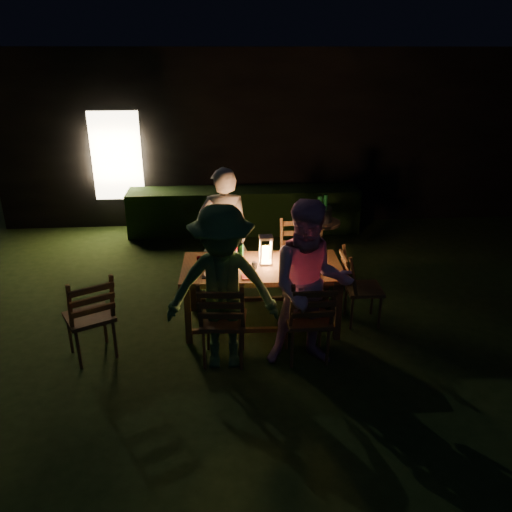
{
  "coord_description": "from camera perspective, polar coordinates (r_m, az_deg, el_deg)",
  "views": [
    {
      "loc": [
        -0.97,
        -5.08,
        3.15
      ],
      "look_at": [
        -0.53,
        0.55,
        0.81
      ],
      "focal_mm": 35.0,
      "sensor_mm": 36.0,
      "label": 1
    }
  ],
  "objects": [
    {
      "name": "lantern",
      "position": [
        5.89,
        1.13,
        0.5
      ],
      "size": [
        0.16,
        0.16,
        0.35
      ],
      "color": "white",
      "rests_on": "dining_table"
    },
    {
      "name": "ice_bucket",
      "position": [
        7.53,
        7.53,
        4.75
      ],
      "size": [
        0.3,
        0.3,
        0.22
      ],
      "primitive_type": "cylinder",
      "color": "#A5A8AD",
      "rests_on": "side_table"
    },
    {
      "name": "wineglass_c",
      "position": [
        5.63,
        3.88,
        -1.37
      ],
      "size": [
        0.06,
        0.06,
        0.18
      ],
      "primitive_type": null,
      "color": "#59070F",
      "rests_on": "dining_table"
    },
    {
      "name": "person_opp_right",
      "position": [
        5.15,
        6.2,
        -3.41
      ],
      "size": [
        0.9,
        0.72,
        1.82
      ],
      "primitive_type": "imported",
      "rotation": [
        0.0,
        0.0,
        -0.03
      ],
      "color": "#E9A0C6",
      "rests_on": "ground"
    },
    {
      "name": "wineglass_a",
      "position": [
        6.11,
        -2.29,
        0.64
      ],
      "size": [
        0.06,
        0.06,
        0.18
      ],
      "primitive_type": null,
      "color": "#59070F",
      "rests_on": "dining_table"
    },
    {
      "name": "wineglass_d",
      "position": [
        6.09,
        6.4,
        0.44
      ],
      "size": [
        0.06,
        0.06,
        0.18
      ],
      "primitive_type": null,
      "color": "#59070F",
      "rests_on": "dining_table"
    },
    {
      "name": "plate_far_left",
      "position": [
        6.09,
        -4.62,
        -0.31
      ],
      "size": [
        0.25,
        0.25,
        0.01
      ],
      "primitive_type": "cylinder",
      "color": "white",
      "rests_on": "dining_table"
    },
    {
      "name": "plate_near_left",
      "position": [
        5.69,
        -4.75,
        -2.03
      ],
      "size": [
        0.25,
        0.25,
        0.01
      ],
      "primitive_type": "cylinder",
      "color": "white",
      "rests_on": "dining_table"
    },
    {
      "name": "bottle_bucket_b",
      "position": [
        7.57,
        7.86,
        5.21
      ],
      "size": [
        0.07,
        0.07,
        0.32
      ],
      "primitive_type": "cylinder",
      "color": "#0F471E",
      "rests_on": "side_table"
    },
    {
      "name": "person_opp_left",
      "position": [
        5.1,
        -3.87,
        -3.79
      ],
      "size": [
        1.17,
        0.7,
        1.78
      ],
      "primitive_type": "imported",
      "rotation": [
        0.0,
        0.0,
        -0.03
      ],
      "color": "#386733",
      "rests_on": "ground"
    },
    {
      "name": "napkin_right",
      "position": [
        5.68,
        6.39,
        -2.16
      ],
      "size": [
        0.18,
        0.14,
        0.01
      ],
      "primitive_type": "cube",
      "color": "red",
      "rests_on": "dining_table"
    },
    {
      "name": "person_house_side",
      "position": [
        6.61,
        -3.64,
        2.54
      ],
      "size": [
        0.67,
        0.45,
        1.79
      ],
      "primitive_type": "imported",
      "rotation": [
        0.0,
        0.0,
        3.11
      ],
      "color": "beige",
      "rests_on": "ground"
    },
    {
      "name": "garden_envelope",
      "position": [
        11.38,
        0.42,
        14.58
      ],
      "size": [
        40.0,
        40.0,
        3.2
      ],
      "color": "black",
      "rests_on": "ground"
    },
    {
      "name": "bottle_bucket_a",
      "position": [
        7.47,
        7.24,
        5.02
      ],
      "size": [
        0.07,
        0.07,
        0.32
      ],
      "primitive_type": "cylinder",
      "color": "#0F471E",
      "rests_on": "side_table"
    },
    {
      "name": "chair_far_left",
      "position": [
        6.79,
        -3.54,
        -2.31
      ],
      "size": [
        0.49,
        0.52,
        1.0
      ],
      "rotation": [
        0.0,
        0.0,
        3.23
      ],
      "color": "#4E2D1A",
      "rests_on": "ground"
    },
    {
      "name": "chair_near_left",
      "position": [
        5.42,
        -3.72,
        -8.96
      ],
      "size": [
        0.52,
        0.56,
        1.07
      ],
      "rotation": [
        0.0,
        0.0,
        -0.1
      ],
      "color": "#4E2D1A",
      "rests_on": "ground"
    },
    {
      "name": "chair_spare",
      "position": [
        5.77,
        -18.27,
        -8.1
      ],
      "size": [
        0.66,
        0.67,
        1.06
      ],
      "rotation": [
        0.0,
        0.0,
        0.49
      ],
      "color": "#4E2D1A",
      "rests_on": "ground"
    },
    {
      "name": "plate_far_right",
      "position": [
        6.14,
        4.74,
        -0.14
      ],
      "size": [
        0.25,
        0.25,
        0.01
      ],
      "primitive_type": "cylinder",
      "color": "white",
      "rests_on": "dining_table"
    },
    {
      "name": "plate_near_right",
      "position": [
        5.74,
        5.28,
        -1.84
      ],
      "size": [
        0.25,
        0.25,
        0.01
      ],
      "primitive_type": "cylinder",
      "color": "white",
      "rests_on": "dining_table"
    },
    {
      "name": "wineglass_b",
      "position": [
        5.76,
        -6.43,
        -0.91
      ],
      "size": [
        0.06,
        0.06,
        0.18
      ],
      "primitive_type": null,
      "color": "#59070F",
      "rests_on": "dining_table"
    },
    {
      "name": "side_table",
      "position": [
        7.6,
        7.46,
        3.31
      ],
      "size": [
        0.57,
        0.57,
        0.76
      ],
      "color": "olive",
      "rests_on": "ground"
    },
    {
      "name": "phone",
      "position": [
        5.62,
        -5.49,
        -2.41
      ],
      "size": [
        0.14,
        0.07,
        0.01
      ],
      "primitive_type": "cube",
      "color": "black",
      "rests_on": "dining_table"
    },
    {
      "name": "bottle_table",
      "position": [
        5.84,
        -1.78,
        0.1
      ],
      "size": [
        0.07,
        0.07,
        0.28
      ],
      "primitive_type": "cylinder",
      "color": "#0F471E",
      "rests_on": "dining_table"
    },
    {
      "name": "chair_near_right",
      "position": [
        5.48,
        5.88,
        -8.75
      ],
      "size": [
        0.48,
        0.51,
        1.05
      ],
      "rotation": [
        0.0,
        0.0,
        0.02
      ],
      "color": "#4E2D1A",
      "rests_on": "ground"
    },
    {
      "name": "napkin_left",
      "position": [
        5.6,
        -0.68,
        -2.4
      ],
      "size": [
        0.18,
        0.14,
        0.01
      ],
      "primitive_type": "cube",
      "color": "red",
      "rests_on": "dining_table"
    },
    {
      "name": "chair_end",
      "position": [
        6.29,
        11.93,
        -4.93
      ],
      "size": [
        0.49,
        0.46,
        0.99
      ],
      "rotation": [
        0.0,
        0.0,
        -1.61
      ],
      "color": "#4E2D1A",
      "rests_on": "ground"
    },
    {
      "name": "chair_far_right",
      "position": [
        6.84,
        4.88,
        -1.95
      ],
      "size": [
        0.48,
        0.52,
        1.08
      ],
      "rotation": [
        0.0,
        0.0,
        3.15
      ],
      "color": "#4E2D1A",
      "rests_on": "ground"
    },
    {
      "name": "wineglass_e",
      "position": [
        5.58,
        -0.18,
        -1.54
      ],
      "size": [
        0.06,
        0.06,
        0.18
      ],
      "primitive_type": null,
      "color": "silver",
      "rests_on": "dining_table"
    },
    {
      "name": "dining_table",
      "position": [
        5.93,
        0.66,
        -1.8
      ],
      "size": [
        1.91,
        1.0,
        0.78
      ],
      "rotation": [
        0.0,
        0.0,
        -0.03
      ],
      "color": "#4E2D1A",
      "rests_on": "ground"
    }
  ]
}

